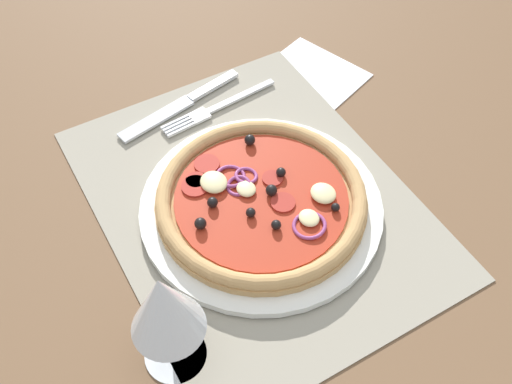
% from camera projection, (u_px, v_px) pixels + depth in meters
% --- Properties ---
extents(ground_plane, '(1.90, 1.40, 0.02)m').
position_uv_depth(ground_plane, '(254.00, 207.00, 0.76)').
color(ground_plane, brown).
extents(placemat, '(0.47, 0.36, 0.00)m').
position_uv_depth(placemat, '(254.00, 200.00, 0.75)').
color(placemat, gray).
rests_on(placemat, ground_plane).
extents(plate, '(0.29, 0.29, 0.01)m').
position_uv_depth(plate, '(258.00, 208.00, 0.73)').
color(plate, silver).
rests_on(plate, placemat).
extents(pizza, '(0.25, 0.25, 0.03)m').
position_uv_depth(pizza, '(258.00, 200.00, 0.72)').
color(pizza, tan).
rests_on(pizza, plate).
extents(fork, '(0.03, 0.18, 0.00)m').
position_uv_depth(fork, '(214.00, 109.00, 0.84)').
color(fork, silver).
rests_on(fork, placemat).
extents(knife, '(0.06, 0.20, 0.01)m').
position_uv_depth(knife, '(180.00, 105.00, 0.85)').
color(knife, silver).
rests_on(knife, placemat).
extents(wine_glass, '(0.07, 0.07, 0.15)m').
position_uv_depth(wine_glass, '(164.00, 308.00, 0.54)').
color(wine_glass, silver).
rests_on(wine_glass, ground_plane).
extents(napkin, '(0.17, 0.16, 0.00)m').
position_uv_depth(napkin, '(311.00, 76.00, 0.89)').
color(napkin, white).
rests_on(napkin, ground_plane).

